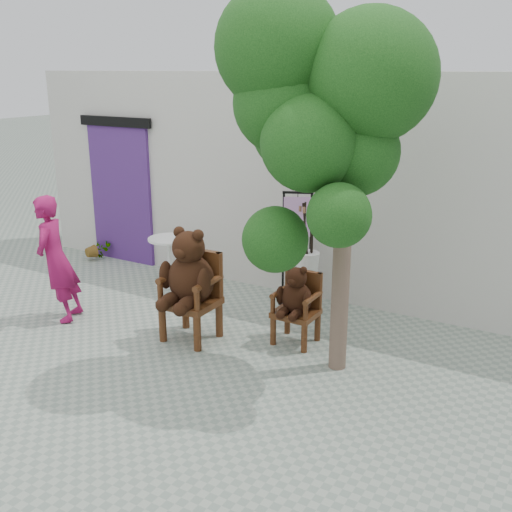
# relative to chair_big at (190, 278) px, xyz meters

# --- Properties ---
(ground_plane) EXTENTS (60.00, 60.00, 0.00)m
(ground_plane) POSITION_rel_chair_big_xyz_m (0.25, -0.66, -0.75)
(ground_plane) COLOR gray
(ground_plane) RESTS_ON ground
(back_wall) EXTENTS (9.00, 1.00, 3.00)m
(back_wall) POSITION_rel_chair_big_xyz_m (0.25, 2.44, 0.75)
(back_wall) COLOR beige
(back_wall) RESTS_ON ground
(doorway) EXTENTS (1.40, 0.11, 2.33)m
(doorway) POSITION_rel_chair_big_xyz_m (-2.75, 1.91, 0.42)
(doorway) COLOR #49246D
(doorway) RESTS_ON ground
(chair_big) EXTENTS (0.66, 0.71, 1.34)m
(chair_big) POSITION_rel_chair_big_xyz_m (0.00, 0.00, 0.00)
(chair_big) COLOR #3F1F0D
(chair_big) RESTS_ON ground
(chair_small) EXTENTS (0.47, 0.50, 0.94)m
(chair_small) POSITION_rel_chair_big_xyz_m (1.10, 0.53, -0.21)
(chair_small) COLOR #3F1F0D
(chair_small) RESTS_ON ground
(person) EXTENTS (0.58, 0.68, 1.58)m
(person) POSITION_rel_chair_big_xyz_m (-1.77, -0.36, 0.04)
(person) COLOR #90114B
(person) RESTS_ON ground
(cafe_table) EXTENTS (0.60, 0.60, 0.70)m
(cafe_table) POSITION_rel_chair_big_xyz_m (-1.37, 1.35, -0.31)
(cafe_table) COLOR white
(cafe_table) RESTS_ON ground
(display_stand) EXTENTS (0.55, 0.51, 1.51)m
(display_stand) POSITION_rel_chair_big_xyz_m (0.52, 1.68, -0.16)
(display_stand) COLOR black
(display_stand) RESTS_ON ground
(stool_bucket) EXTENTS (0.32, 0.32, 1.45)m
(stool_bucket) POSITION_rel_chair_big_xyz_m (0.82, 1.38, -0.11)
(stool_bucket) COLOR white
(stool_bucket) RESTS_ON ground
(tree) EXTENTS (2.02, 1.69, 3.80)m
(tree) POSITION_rel_chair_big_xyz_m (1.55, 0.06, 1.98)
(tree) COLOR brown
(tree) RESTS_ON ground
(potted_plant) EXTENTS (0.40, 0.37, 0.37)m
(potted_plant) POSITION_rel_chair_big_xyz_m (-3.15, 1.69, -0.56)
(potted_plant) COLOR #0E350E
(potted_plant) RESTS_ON ground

